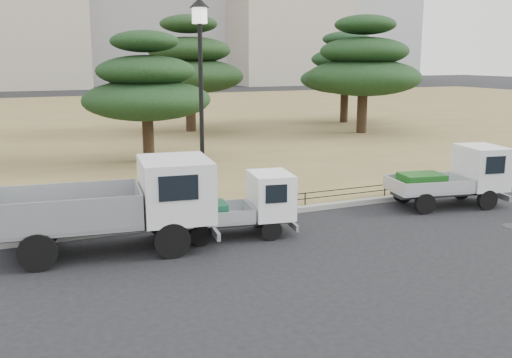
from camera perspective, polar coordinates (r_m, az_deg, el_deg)
name	(u,v)px	position (r m, az deg, el deg)	size (l,w,h in m)	color
ground	(288,244)	(14.64, 3.18, -6.49)	(220.00, 220.00, 0.00)	black
lawn	(100,121)	(43.66, -15.38, 5.62)	(120.00, 56.00, 0.15)	olive
curb	(248,215)	(16.87, -0.82, -3.66)	(120.00, 0.25, 0.16)	gray
truck_large	(120,202)	(14.21, -13.43, -2.21)	(5.28, 2.59, 2.21)	black
truck_kei_front	(243,205)	(15.08, -1.33, -2.64)	(3.30, 1.79, 1.66)	black
truck_kei_rear	(455,177)	(19.16, 19.30, 0.22)	(3.83, 2.15, 1.89)	black
street_lamp	(201,72)	(16.08, -5.56, 10.61)	(0.54, 0.54, 6.08)	black
pipe_fence	(246,203)	(16.91, -1.02, -2.37)	(38.00, 0.04, 0.40)	black
pine_center_left	(146,87)	(25.35, -10.92, 9.04)	(5.55, 5.55, 5.64)	black
pine_center_right	(190,65)	(35.70, -6.66, 11.30)	(6.63, 6.63, 7.04)	black
pine_east_near	(364,66)	(35.24, 10.73, 11.08)	(6.90, 6.90, 6.97)	black
pine_east_far	(345,70)	(40.89, 8.92, 10.68)	(6.25, 6.25, 6.27)	black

